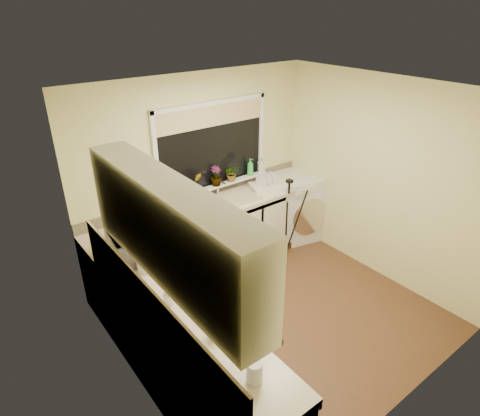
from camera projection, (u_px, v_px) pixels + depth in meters
name	position (u px, v px, depth m)	size (l,w,h in m)	color
floor	(276.00, 315.00, 4.61)	(3.20, 3.20, 0.00)	brown
ceiling	(287.00, 92.00, 3.50)	(3.20, 3.20, 0.00)	white
wall_back	(199.00, 174.00, 5.12)	(3.20, 3.20, 0.00)	beige
wall_front	(421.00, 296.00, 2.99)	(3.20, 3.20, 0.00)	beige
wall_left	(128.00, 278.00, 3.18)	(3.00, 3.00, 0.00)	beige
wall_right	(379.00, 180.00, 4.93)	(3.00, 3.00, 0.00)	beige
base_cabinet_back	(193.00, 247.00, 5.08)	(2.55, 0.60, 0.86)	silver
base_cabinet_left	(188.00, 358.00, 3.49)	(0.54, 2.40, 0.86)	silver
worktop_back	(213.00, 207.00, 5.06)	(3.20, 0.60, 0.04)	beige
worktop_left	(185.00, 318.00, 3.29)	(0.60, 2.40, 0.04)	beige
upper_cabinet	(169.00, 231.00, 2.69)	(0.28, 1.90, 0.70)	silver
splashback_left	(149.00, 308.00, 3.02)	(0.02, 2.40, 0.45)	beige
splashback_back	(200.00, 193.00, 5.22)	(3.20, 0.02, 0.14)	beige
window_glass	(212.00, 146.00, 5.07)	(1.50, 0.02, 1.00)	black
window_blind	(212.00, 116.00, 4.88)	(1.50, 0.02, 0.25)	tan
windowsill	(216.00, 185.00, 5.26)	(1.60, 0.14, 0.03)	white
sink	(226.00, 200.00, 5.15)	(0.82, 0.46, 0.03)	tan
faucet	(218.00, 188.00, 5.23)	(0.03, 0.03, 0.24)	silver
washing_machine	(293.00, 207.00, 5.97)	(0.68, 0.65, 0.96)	silver
laptop	(170.00, 213.00, 4.73)	(0.39, 0.36, 0.26)	#9C9DA4
kettle	(146.00, 259.00, 3.79)	(0.18, 0.18, 0.24)	white
dish_rack	(267.00, 187.00, 5.47)	(0.43, 0.33, 0.07)	silver
tripod	(287.00, 218.00, 5.47)	(0.55, 0.55, 1.12)	black
glass_jug	(254.00, 372.00, 2.68)	(0.11, 0.11, 0.16)	#B6BBC1
steel_jar	(168.00, 300.00, 3.37)	(0.08, 0.08, 0.11)	silver
microwave	(129.00, 245.00, 3.98)	(0.49, 0.33, 0.27)	silver
plant_a	(177.00, 187.00, 4.86)	(0.14, 0.09, 0.26)	#999999
plant_b	(196.00, 182.00, 5.02)	(0.13, 0.11, 0.24)	#999999
plant_c	(216.00, 176.00, 5.17)	(0.14, 0.14, 0.26)	#999999
plant_d	(232.00, 173.00, 5.31)	(0.19, 0.16, 0.21)	#999999
soap_bottle_green	(250.00, 167.00, 5.49)	(0.09, 0.09, 0.23)	green
soap_bottle_clear	(261.00, 165.00, 5.61)	(0.09, 0.09, 0.19)	#999999
cup_back	(272.00, 181.00, 5.61)	(0.14, 0.14, 0.11)	beige
cup_left	(213.00, 332.00, 3.06)	(0.10, 0.10, 0.09)	#EEE5C4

